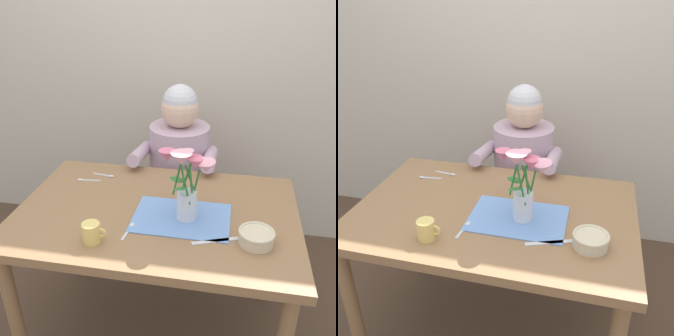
% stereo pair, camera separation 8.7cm
% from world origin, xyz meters
% --- Properties ---
extents(ground_plane, '(6.00, 6.00, 0.00)m').
position_xyz_m(ground_plane, '(0.00, 0.00, 0.00)').
color(ground_plane, '#4C3828').
extents(wood_panel_backdrop, '(4.00, 0.10, 2.50)m').
position_xyz_m(wood_panel_backdrop, '(0.00, 1.05, 1.25)').
color(wood_panel_backdrop, beige).
rests_on(wood_panel_backdrop, ground_plane).
extents(dining_table, '(1.20, 0.80, 0.74)m').
position_xyz_m(dining_table, '(0.00, 0.00, 0.64)').
color(dining_table, olive).
rests_on(dining_table, ground_plane).
extents(seated_person, '(0.45, 0.47, 1.14)m').
position_xyz_m(seated_person, '(-0.00, 0.62, 0.56)').
color(seated_person, '#4C4C56').
rests_on(seated_person, ground_plane).
extents(striped_placemat, '(0.40, 0.28, 0.00)m').
position_xyz_m(striped_placemat, '(0.12, -0.04, 0.74)').
color(striped_placemat, '#6B93D1').
rests_on(striped_placemat, dining_table).
extents(flower_vase, '(0.25, 0.22, 0.32)m').
position_xyz_m(flower_vase, '(0.14, -0.04, 0.92)').
color(flower_vase, silver).
rests_on(flower_vase, dining_table).
extents(ceramic_bowl, '(0.14, 0.14, 0.06)m').
position_xyz_m(ceramic_bowl, '(0.41, -0.16, 0.77)').
color(ceramic_bowl, beige).
rests_on(ceramic_bowl, dining_table).
extents(dinner_knife, '(0.18, 0.08, 0.00)m').
position_xyz_m(dinner_knife, '(0.27, -0.18, 0.74)').
color(dinner_knife, silver).
rests_on(dinner_knife, dining_table).
extents(ceramic_mug, '(0.09, 0.07, 0.08)m').
position_xyz_m(ceramic_mug, '(-0.19, -0.26, 0.78)').
color(ceramic_mug, '#E5C666').
rests_on(ceramic_mug, dining_table).
extents(spoon_0, '(0.12, 0.03, 0.01)m').
position_xyz_m(spoon_0, '(-0.31, 0.26, 0.74)').
color(spoon_0, silver).
rests_on(spoon_0, dining_table).
extents(spoon_1, '(0.12, 0.03, 0.01)m').
position_xyz_m(spoon_1, '(-0.40, 0.19, 0.74)').
color(spoon_1, silver).
rests_on(spoon_1, dining_table).
extents(spoon_2, '(0.03, 0.12, 0.01)m').
position_xyz_m(spoon_2, '(-0.07, -0.16, 0.74)').
color(spoon_2, silver).
rests_on(spoon_2, dining_table).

